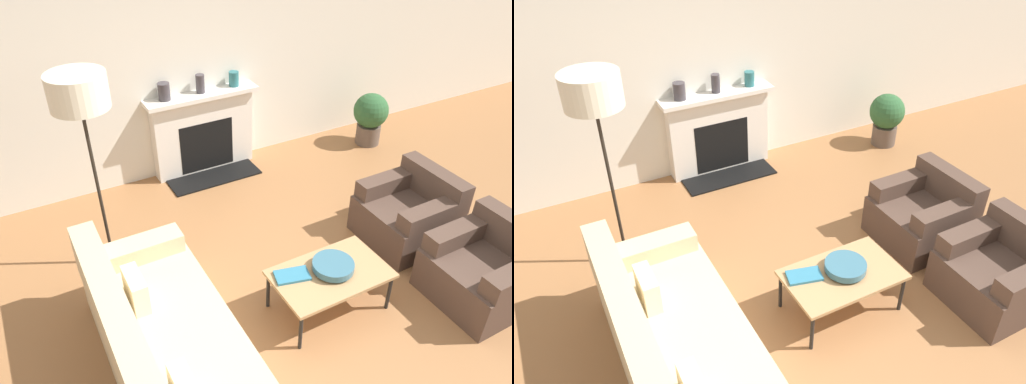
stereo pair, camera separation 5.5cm
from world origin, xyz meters
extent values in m
plane|color=#99663D|center=(0.00, 0.00, 0.00)|extent=(18.00, 18.00, 0.00)
cube|color=silver|center=(0.00, 3.11, 1.45)|extent=(18.00, 0.06, 2.90)
cube|color=silver|center=(0.21, 2.98, 0.48)|extent=(1.25, 0.20, 0.96)
cube|color=black|center=(0.21, 2.89, 0.35)|extent=(0.69, 0.04, 0.62)
cube|color=black|center=(0.21, 2.70, 0.01)|extent=(1.13, 0.40, 0.02)
cube|color=silver|center=(0.21, 2.95, 0.99)|extent=(1.37, 0.28, 0.05)
cube|color=#CCB78E|center=(-1.20, 0.20, 0.21)|extent=(0.91, 2.25, 0.42)
cube|color=#CCB78E|center=(-1.57, 0.20, 0.63)|extent=(0.20, 2.25, 0.44)
cube|color=#CCB78E|center=(-1.20, 1.21, 0.50)|extent=(0.84, 0.22, 0.17)
cube|color=beige|center=(-1.34, 0.71, 0.56)|extent=(0.12, 0.32, 0.28)
cube|color=#4C382D|center=(1.43, -0.24, 0.20)|extent=(0.80, 0.80, 0.41)
cube|color=#4C382D|center=(1.43, 0.07, 0.49)|extent=(0.72, 0.18, 0.17)
cube|color=#4C382D|center=(1.43, 0.71, 0.20)|extent=(0.80, 0.80, 0.41)
cube|color=#4C382D|center=(1.75, 0.71, 0.56)|extent=(0.18, 0.80, 0.31)
cube|color=#4C382D|center=(1.43, 1.02, 0.49)|extent=(0.72, 0.18, 0.17)
cube|color=#4C382D|center=(1.43, 0.40, 0.49)|extent=(0.72, 0.18, 0.17)
cube|color=tan|center=(0.18, 0.28, 0.39)|extent=(0.98, 0.60, 0.03)
cylinder|color=black|center=(-0.27, 0.02, 0.19)|extent=(0.03, 0.03, 0.37)
cylinder|color=black|center=(0.63, 0.02, 0.19)|extent=(0.03, 0.03, 0.37)
cylinder|color=black|center=(-0.27, 0.54, 0.19)|extent=(0.03, 0.03, 0.37)
cylinder|color=black|center=(0.63, 0.54, 0.19)|extent=(0.03, 0.03, 0.37)
cylinder|color=#38667A|center=(0.21, 0.29, 0.41)|extent=(0.12, 0.12, 0.02)
cylinder|color=#38667A|center=(0.21, 0.29, 0.46)|extent=(0.35, 0.35, 0.06)
cube|color=teal|center=(-0.13, 0.39, 0.42)|extent=(0.32, 0.23, 0.02)
cylinder|color=black|center=(-1.31, 1.77, 0.01)|extent=(0.35, 0.35, 0.03)
cylinder|color=black|center=(-1.31, 1.77, 0.85)|extent=(0.03, 0.03, 1.64)
cylinder|color=silver|center=(-1.31, 1.77, 1.77)|extent=(0.48, 0.48, 0.29)
cylinder|color=#3D383D|center=(-0.23, 2.98, 1.11)|extent=(0.14, 0.14, 0.20)
cylinder|color=#3D383D|center=(0.21, 2.98, 1.12)|extent=(0.10, 0.10, 0.22)
cylinder|color=#28666B|center=(0.64, 2.98, 1.10)|extent=(0.12, 0.12, 0.18)
cylinder|color=brown|center=(2.44, 2.51, 0.14)|extent=(0.33, 0.33, 0.27)
sphere|color=#2D5B33|center=(2.44, 2.51, 0.48)|extent=(0.47, 0.47, 0.47)
camera|label=1|loc=(-1.84, -2.13, 3.28)|focal=35.00mm
camera|label=2|loc=(-1.79, -2.15, 3.28)|focal=35.00mm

